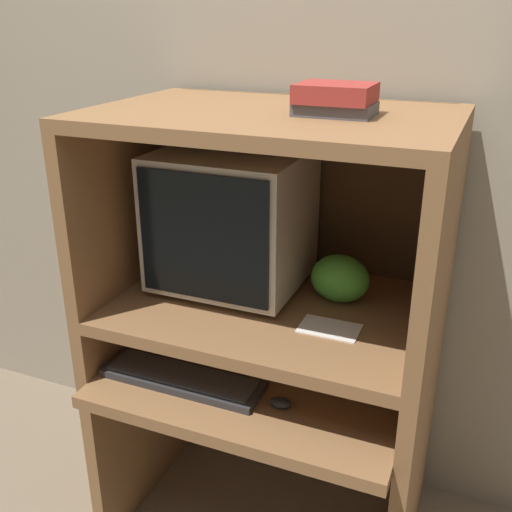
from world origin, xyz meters
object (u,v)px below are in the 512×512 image
object	(u,v)px
keyboard	(183,378)
book_stack	(335,99)
snack_bag	(340,278)
mouse	(281,402)
crt_monitor	(232,219)

from	to	relation	value
keyboard	book_stack	size ratio (longest dim) A/B	2.48
snack_bag	keyboard	bearing A→B (deg)	-141.09
book_stack	mouse	bearing A→B (deg)	-105.17
mouse	snack_bag	distance (m)	0.39
crt_monitor	mouse	distance (m)	0.54
keyboard	book_stack	distance (m)	0.85
keyboard	snack_bag	bearing A→B (deg)	38.91
crt_monitor	keyboard	xyz separation A→B (m)	(-0.03, -0.27, -0.39)
keyboard	mouse	world-z (taller)	same
mouse	book_stack	distance (m)	0.78
crt_monitor	keyboard	world-z (taller)	crt_monitor
snack_bag	mouse	bearing A→B (deg)	-102.99
mouse	book_stack	bearing A→B (deg)	74.83
mouse	snack_bag	bearing A→B (deg)	77.01
snack_bag	book_stack	size ratio (longest dim) A/B	0.89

